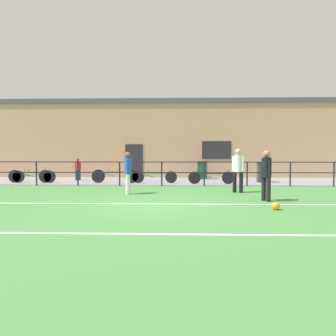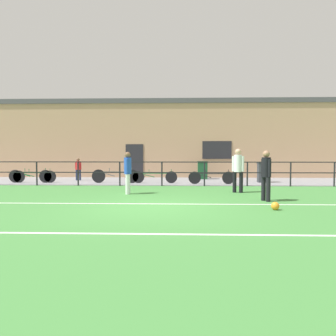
{
  "view_description": "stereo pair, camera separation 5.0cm",
  "coord_description": "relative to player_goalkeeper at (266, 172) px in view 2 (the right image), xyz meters",
  "views": [
    {
      "loc": [
        0.78,
        -9.18,
        1.56
      ],
      "look_at": [
        0.35,
        4.34,
        0.92
      ],
      "focal_mm": 34.54,
      "sensor_mm": 36.0,
      "label": 1
    },
    {
      "loc": [
        0.83,
        -9.17,
        1.56
      ],
      "look_at": [
        0.35,
        4.34,
        0.92
      ],
      "focal_mm": 34.54,
      "sensor_mm": 36.0,
      "label": 2
    }
  ],
  "objects": [
    {
      "name": "trash_bin_1",
      "position": [
        1.57,
        6.53,
        -0.38
      ],
      "size": [
        0.53,
        0.45,
        1.06
      ],
      "color": "#33383D",
      "rests_on": "pavement_strip"
    },
    {
      "name": "player_winger",
      "position": [
        -0.5,
        2.24,
        0.05
      ],
      "size": [
        0.45,
        0.3,
        1.72
      ],
      "rotation": [
        0.0,
        0.0,
        5.91
      ],
      "color": "black",
      "rests_on": "ground"
    },
    {
      "name": "player_striker",
      "position": [
        -4.75,
        1.67,
        -0.02
      ],
      "size": [
        0.28,
        0.44,
        1.6
      ],
      "rotation": [
        0.0,
        0.0,
        1.56
      ],
      "color": "white",
      "rests_on": "ground"
    },
    {
      "name": "bicycle_parked_0",
      "position": [
        -6.08,
        5.91,
        -0.55
      ],
      "size": [
        2.41,
        0.04,
        0.78
      ],
      "color": "black",
      "rests_on": "pavement_strip"
    },
    {
      "name": "player_goalkeeper",
      "position": [
        0.0,
        0.0,
        0.0
      ],
      "size": [
        0.29,
        0.42,
        1.63
      ],
      "rotation": [
        0.0,
        0.0,
        5.11
      ],
      "color": "black",
      "rests_on": "ground"
    },
    {
      "name": "soccer_ball_match",
      "position": [
        -0.17,
        -1.63,
        -0.82
      ],
      "size": [
        0.22,
        0.22,
        0.22
      ],
      "primitive_type": "sphere",
      "color": "orange",
      "rests_on": "ground"
    },
    {
      "name": "trash_bin_0",
      "position": [
        -1.43,
        8.56,
        -0.38
      ],
      "size": [
        0.59,
        0.5,
        1.05
      ],
      "color": "#194C28",
      "rests_on": "pavement_strip"
    },
    {
      "name": "clubhouse_facade",
      "position": [
        -3.62,
        10.9,
        1.56
      ],
      "size": [
        28.0,
        2.56,
        4.95
      ],
      "color": "tan",
      "rests_on": "ground"
    },
    {
      "name": "spectator_child",
      "position": [
        -8.47,
        7.42,
        -0.2
      ],
      "size": [
        0.34,
        0.22,
        1.25
      ],
      "rotation": [
        0.0,
        0.0,
        3.31
      ],
      "color": "#232D4C",
      "rests_on": "pavement_strip"
    },
    {
      "name": "bicycle_parked_3",
      "position": [
        -4.05,
        5.91,
        -0.59
      ],
      "size": [
        2.29,
        0.04,
        0.71
      ],
      "color": "black",
      "rests_on": "pavement_strip"
    },
    {
      "name": "bicycle_parked_4",
      "position": [
        -10.28,
        5.91,
        -0.58
      ],
      "size": [
        2.26,
        0.04,
        0.73
      ],
      "color": "black",
      "rests_on": "pavement_strip"
    },
    {
      "name": "pavement_strip",
      "position": [
        -3.62,
        7.21,
        -0.92
      ],
      "size": [
        48.0,
        5.0,
        0.02
      ],
      "primitive_type": "cube",
      "color": "gray",
      "rests_on": "ground"
    },
    {
      "name": "field_line_touchline",
      "position": [
        -3.62,
        -0.7,
        -0.93
      ],
      "size": [
        36.0,
        0.11,
        0.0
      ],
      "primitive_type": "cube",
      "color": "white",
      "rests_on": "ground"
    },
    {
      "name": "bicycle_parked_2",
      "position": [
        -1.21,
        5.51,
        -0.58
      ],
      "size": [
        2.28,
        0.04,
        0.72
      ],
      "color": "black",
      "rests_on": "pavement_strip"
    },
    {
      "name": "field_line_hash",
      "position": [
        -3.62,
        -4.36,
        -0.93
      ],
      "size": [
        36.0,
        0.11,
        0.0
      ],
      "primitive_type": "cube",
      "color": "white",
      "rests_on": "ground"
    },
    {
      "name": "perimeter_fence",
      "position": [
        -3.62,
        4.71,
        -0.18
      ],
      "size": [
        36.07,
        0.07,
        1.15
      ],
      "color": "black",
      "rests_on": "ground"
    },
    {
      "name": "ground",
      "position": [
        -3.62,
        -1.29,
        -0.95
      ],
      "size": [
        60.0,
        44.0,
        0.04
      ],
      "primitive_type": "cube",
      "color": "#42843D"
    },
    {
      "name": "bicycle_parked_1",
      "position": [
        -10.5,
        5.91,
        -0.56
      ],
      "size": [
        2.25,
        0.04,
        0.75
      ],
      "color": "black",
      "rests_on": "pavement_strip"
    }
  ]
}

